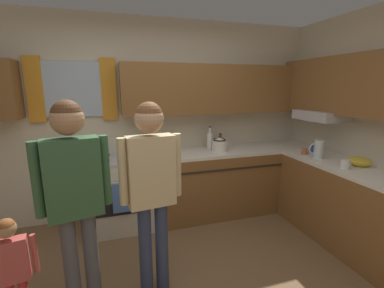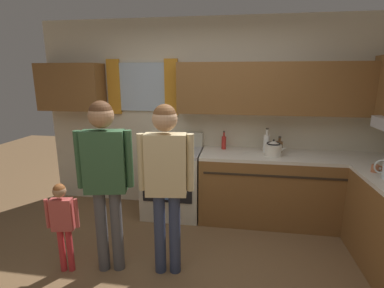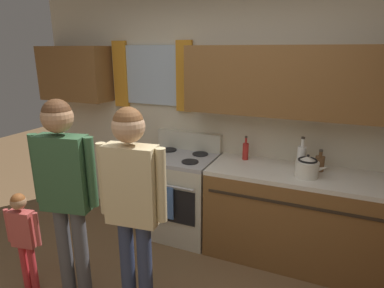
# 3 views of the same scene
# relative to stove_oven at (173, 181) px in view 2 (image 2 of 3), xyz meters

# --- Properties ---
(back_wall_unit) EXTENTS (4.60, 0.42, 2.60)m
(back_wall_unit) POSITION_rel_stove_oven_xyz_m (0.50, 0.28, 0.99)
(back_wall_unit) COLOR beige
(back_wall_unit) RESTS_ON ground
(kitchen_counter_run) EXTENTS (2.31, 2.22, 0.90)m
(kitchen_counter_run) POSITION_rel_stove_oven_xyz_m (1.90, -0.46, -0.02)
(kitchen_counter_run) COLOR brown
(kitchen_counter_run) RESTS_ON ground
(stove_oven) EXTENTS (0.75, 0.67, 1.10)m
(stove_oven) POSITION_rel_stove_oven_xyz_m (0.00, 0.00, 0.00)
(stove_oven) COLOR beige
(stove_oven) RESTS_ON ground
(bottle_sauce_red) EXTENTS (0.06, 0.06, 0.25)m
(bottle_sauce_red) POSITION_rel_stove_oven_xyz_m (0.67, 0.17, 0.53)
(bottle_sauce_red) COLOR red
(bottle_sauce_red) RESTS_ON kitchen_counter_run
(bottle_milk_white) EXTENTS (0.08, 0.08, 0.31)m
(bottle_milk_white) POSITION_rel_stove_oven_xyz_m (1.22, 0.10, 0.55)
(bottle_milk_white) COLOR white
(bottle_milk_white) RESTS_ON kitchen_counter_run
(bottle_squat_brown) EXTENTS (0.08, 0.08, 0.21)m
(bottle_squat_brown) POSITION_rel_stove_oven_xyz_m (1.38, 0.12, 0.51)
(bottle_squat_brown) COLOR brown
(bottle_squat_brown) RESTS_ON kitchen_counter_run
(cup_terracotta) EXTENTS (0.11, 0.07, 0.08)m
(cup_terracotta) POSITION_rel_stove_oven_xyz_m (2.25, -0.54, 0.47)
(cup_terracotta) COLOR #B76642
(cup_terracotta) RESTS_ON kitchen_counter_run
(stovetop_kettle) EXTENTS (0.27, 0.20, 0.21)m
(stovetop_kettle) POSITION_rel_stove_oven_xyz_m (1.29, -0.08, 0.53)
(stovetop_kettle) COLOR silver
(stovetop_kettle) RESTS_ON kitchen_counter_run
(adult_holding_child) EXTENTS (0.50, 0.23, 1.66)m
(adult_holding_child) POSITION_rel_stove_oven_xyz_m (-0.34, -1.26, 0.58)
(adult_holding_child) COLOR #4C4C51
(adult_holding_child) RESTS_ON ground
(adult_in_plaid) EXTENTS (0.50, 0.22, 1.63)m
(adult_in_plaid) POSITION_rel_stove_oven_xyz_m (0.22, -1.21, 0.56)
(adult_in_plaid) COLOR #2D3856
(adult_in_plaid) RESTS_ON ground
(small_child) EXTENTS (0.30, 0.12, 0.90)m
(small_child) POSITION_rel_stove_oven_xyz_m (-0.75, -1.36, 0.10)
(small_child) COLOR red
(small_child) RESTS_ON ground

